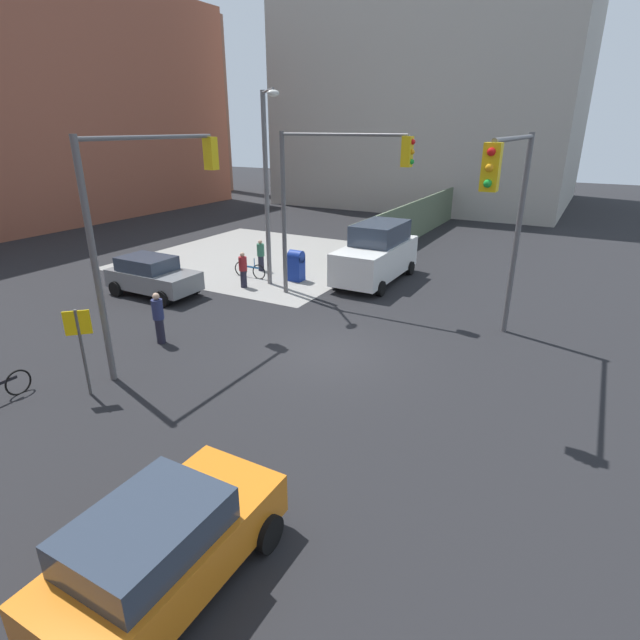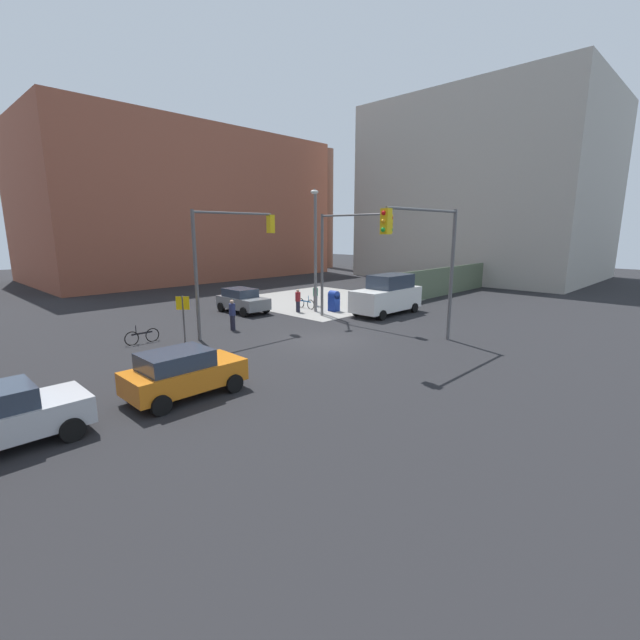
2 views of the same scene
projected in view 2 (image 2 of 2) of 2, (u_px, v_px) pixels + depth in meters
name	position (u px, v px, depth m)	size (l,w,h in m)	color
ground_plane	(324.00, 340.00, 21.93)	(120.00, 120.00, 0.00)	black
sidewalk_corner	(321.00, 300.00, 34.38)	(12.00, 12.00, 0.01)	gray
construction_fence	(436.00, 283.00, 35.69)	(17.75, 0.12, 2.40)	#56664C
building_warehouse_north	(181.00, 208.00, 50.99)	(32.00, 18.00, 16.24)	#93513D
building_loft_east	(487.00, 193.00, 50.49)	(20.00, 24.00, 19.60)	#ADA89E
smokestack	(327.00, 210.00, 63.04)	(1.80, 1.80, 16.93)	brown
traffic_signal_nw_corner	(228.00, 248.00, 22.28)	(5.19, 0.36, 6.50)	#59595B
traffic_signal_se_corner	(429.00, 249.00, 19.42)	(6.04, 0.36, 6.50)	#59595B
traffic_signal_ne_corner	(347.00, 245.00, 25.79)	(0.36, 5.45, 6.50)	#59595B
street_lamp_corner	(315.00, 243.00, 28.21)	(2.11, 1.94, 8.00)	slate
warning_sign_two_way	(183.00, 311.00, 20.77)	(0.48, 0.48, 2.40)	#4C4C4C
mailbox_blue	(334.00, 300.00, 29.53)	(0.56, 0.64, 1.43)	navy
coupe_orange	(183.00, 372.00, 14.31)	(3.88, 2.02, 1.62)	orange
coupe_gray	(242.00, 300.00, 29.09)	(2.02, 3.89, 1.62)	slate
van_white_delivery	(387.00, 295.00, 28.48)	(5.40, 2.32, 2.62)	white
pedestrian_crossing	(298.00, 300.00, 29.15)	(0.36, 0.36, 1.58)	maroon
pedestrian_waiting	(232.00, 314.00, 23.90)	(0.36, 0.36, 1.72)	navy
pedestrian_walking_north	(315.00, 295.00, 31.59)	(0.36, 0.36, 1.55)	#2D664C
bicycle_leaning_on_fence	(306.00, 304.00, 30.70)	(0.05, 1.75, 0.97)	black
bicycle_at_crosswalk	(142.00, 336.00, 21.20)	(1.75, 0.05, 0.97)	black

